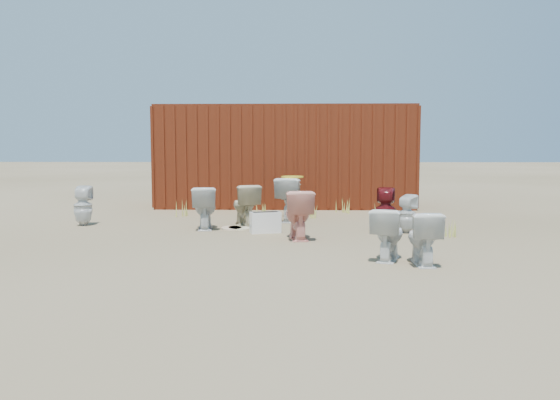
{
  "coord_description": "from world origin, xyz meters",
  "views": [
    {
      "loc": [
        0.27,
        -8.33,
        1.39
      ],
      "look_at": [
        0.0,
        0.6,
        0.55
      ],
      "focal_mm": 35.0,
      "sensor_mm": 36.0,
      "label": 1
    }
  ],
  "objects_px": {
    "toilet_back_beige_right": "(298,199)",
    "toilet_front_c": "(388,234)",
    "toilet_back_e": "(407,214)",
    "toilet_front_pink": "(298,214)",
    "toilet_front_maroon": "(386,209)",
    "shipping_container": "(286,157)",
    "toilet_front_e": "(423,238)",
    "toilet_back_beige_left": "(245,205)",
    "toilet_front_a": "(205,208)",
    "loose_tank": "(265,222)",
    "toilet_back_yellowlid": "(292,199)",
    "toilet_back_a": "(83,206)"
  },
  "relations": [
    {
      "from": "toilet_front_e",
      "to": "toilet_back_yellowlid",
      "type": "bearing_deg",
      "value": -68.86
    },
    {
      "from": "toilet_back_e",
      "to": "loose_tank",
      "type": "distance_m",
      "value": 2.35
    },
    {
      "from": "toilet_back_beige_right",
      "to": "toilet_back_e",
      "type": "bearing_deg",
      "value": 163.08
    },
    {
      "from": "toilet_front_c",
      "to": "toilet_back_beige_right",
      "type": "distance_m",
      "value": 4.58
    },
    {
      "from": "toilet_front_maroon",
      "to": "toilet_front_pink",
      "type": "bearing_deg",
      "value": 40.55
    },
    {
      "from": "loose_tank",
      "to": "toilet_front_a",
      "type": "bearing_deg",
      "value": 141.6
    },
    {
      "from": "toilet_front_pink",
      "to": "toilet_back_beige_right",
      "type": "relative_size",
      "value": 1.06
    },
    {
      "from": "shipping_container",
      "to": "toilet_back_beige_left",
      "type": "height_order",
      "value": "shipping_container"
    },
    {
      "from": "toilet_front_maroon",
      "to": "toilet_back_beige_left",
      "type": "bearing_deg",
      "value": -2.54
    },
    {
      "from": "toilet_front_pink",
      "to": "loose_tank",
      "type": "height_order",
      "value": "toilet_front_pink"
    },
    {
      "from": "toilet_back_beige_right",
      "to": "toilet_back_e",
      "type": "xyz_separation_m",
      "value": [
        1.79,
        -2.21,
        -0.04
      ]
    },
    {
      "from": "toilet_front_a",
      "to": "toilet_back_yellowlid",
      "type": "distance_m",
      "value": 1.86
    },
    {
      "from": "toilet_front_e",
      "to": "toilet_back_e",
      "type": "bearing_deg",
      "value": -98.12
    },
    {
      "from": "toilet_front_maroon",
      "to": "toilet_front_e",
      "type": "distance_m",
      "value": 2.71
    },
    {
      "from": "toilet_front_pink",
      "to": "toilet_front_maroon",
      "type": "distance_m",
      "value": 1.72
    },
    {
      "from": "toilet_front_maroon",
      "to": "toilet_back_beige_right",
      "type": "xyz_separation_m",
      "value": [
        -1.48,
        1.99,
        -0.01
      ]
    },
    {
      "from": "shipping_container",
      "to": "toilet_front_maroon",
      "type": "relative_size",
      "value": 8.16
    },
    {
      "from": "toilet_back_e",
      "to": "toilet_back_beige_left",
      "type": "bearing_deg",
      "value": 23.88
    },
    {
      "from": "toilet_front_c",
      "to": "loose_tank",
      "type": "relative_size",
      "value": 1.31
    },
    {
      "from": "shipping_container",
      "to": "toilet_back_beige_right",
      "type": "relative_size",
      "value": 8.38
    },
    {
      "from": "toilet_front_maroon",
      "to": "shipping_container",
      "type": "bearing_deg",
      "value": -57.34
    },
    {
      "from": "toilet_front_e",
      "to": "toilet_back_yellowlid",
      "type": "height_order",
      "value": "toilet_back_yellowlid"
    },
    {
      "from": "toilet_back_yellowlid",
      "to": "loose_tank",
      "type": "bearing_deg",
      "value": 91.69
    },
    {
      "from": "toilet_back_e",
      "to": "toilet_back_yellowlid",
      "type": "bearing_deg",
      "value": 2.65
    },
    {
      "from": "toilet_back_beige_left",
      "to": "toilet_back_yellowlid",
      "type": "height_order",
      "value": "toilet_back_yellowlid"
    },
    {
      "from": "toilet_back_beige_right",
      "to": "toilet_front_c",
      "type": "bearing_deg",
      "value": 137.99
    },
    {
      "from": "toilet_back_yellowlid",
      "to": "loose_tank",
      "type": "relative_size",
      "value": 1.69
    },
    {
      "from": "toilet_front_c",
      "to": "toilet_front_maroon",
      "type": "height_order",
      "value": "toilet_front_maroon"
    },
    {
      "from": "shipping_container",
      "to": "toilet_front_e",
      "type": "relative_size",
      "value": 9.28
    },
    {
      "from": "toilet_front_e",
      "to": "loose_tank",
      "type": "bearing_deg",
      "value": -51.12
    },
    {
      "from": "toilet_back_yellowlid",
      "to": "toilet_front_e",
      "type": "bearing_deg",
      "value": 130.13
    },
    {
      "from": "toilet_front_pink",
      "to": "toilet_front_c",
      "type": "xyz_separation_m",
      "value": [
        1.12,
        -1.58,
        -0.05
      ]
    },
    {
      "from": "toilet_front_maroon",
      "to": "toilet_front_e",
      "type": "relative_size",
      "value": 1.14
    },
    {
      "from": "toilet_back_a",
      "to": "toilet_back_beige_right",
      "type": "height_order",
      "value": "toilet_back_a"
    },
    {
      "from": "toilet_front_maroon",
      "to": "toilet_back_a",
      "type": "xyz_separation_m",
      "value": [
        -5.38,
        0.49,
        -0.01
      ]
    },
    {
      "from": "toilet_front_c",
      "to": "toilet_back_beige_left",
      "type": "distance_m",
      "value": 3.65
    },
    {
      "from": "shipping_container",
      "to": "toilet_back_beige_right",
      "type": "bearing_deg",
      "value": -82.53
    },
    {
      "from": "toilet_front_c",
      "to": "toilet_back_beige_right",
      "type": "relative_size",
      "value": 0.92
    },
    {
      "from": "toilet_back_e",
      "to": "shipping_container",
      "type": "bearing_deg",
      "value": -25.69
    },
    {
      "from": "toilet_front_c",
      "to": "toilet_back_a",
      "type": "relative_size",
      "value": 0.91
    },
    {
      "from": "toilet_front_c",
      "to": "toilet_front_e",
      "type": "distance_m",
      "value": 0.45
    },
    {
      "from": "toilet_front_a",
      "to": "toilet_back_e",
      "type": "xyz_separation_m",
      "value": [
        3.42,
        -0.36,
        -0.05
      ]
    },
    {
      "from": "toilet_front_e",
      "to": "toilet_back_yellowlid",
      "type": "xyz_separation_m",
      "value": [
        -1.6,
        3.92,
        0.1
      ]
    },
    {
      "from": "shipping_container",
      "to": "toilet_back_a",
      "type": "height_order",
      "value": "shipping_container"
    },
    {
      "from": "toilet_front_a",
      "to": "toilet_front_e",
      "type": "distance_m",
      "value": 4.22
    },
    {
      "from": "toilet_back_beige_left",
      "to": "toilet_back_yellowlid",
      "type": "distance_m",
      "value": 1.08
    },
    {
      "from": "toilet_front_c",
      "to": "toilet_front_maroon",
      "type": "distance_m",
      "value": 2.48
    },
    {
      "from": "toilet_back_a",
      "to": "toilet_back_beige_right",
      "type": "bearing_deg",
      "value": -167.03
    },
    {
      "from": "shipping_container",
      "to": "toilet_front_e",
      "type": "distance_m",
      "value": 7.29
    },
    {
      "from": "toilet_front_c",
      "to": "toilet_back_beige_left",
      "type": "bearing_deg",
      "value": -35.65
    }
  ]
}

